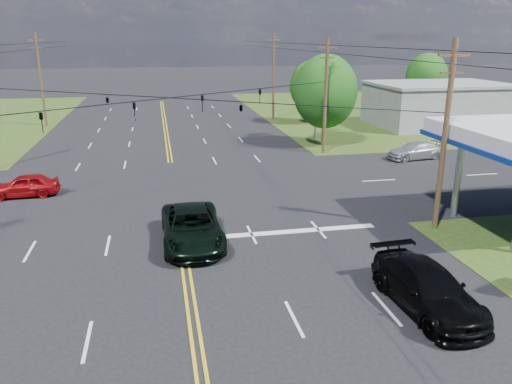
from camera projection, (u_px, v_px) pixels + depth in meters
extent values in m
plane|color=black|center=(175.00, 192.00, 31.94)|extent=(280.00, 280.00, 0.00)
cube|color=#2A4014|center=(422.00, 109.00, 68.42)|extent=(46.00, 48.00, 0.03)
cube|color=silver|center=(281.00, 233.00, 25.38)|extent=(10.00, 0.50, 0.02)
cube|color=slate|center=(438.00, 106.00, 55.60)|extent=(14.00, 10.00, 4.40)
cylinder|color=#A5A5AA|center=(458.00, 176.00, 27.02)|extent=(0.36, 0.36, 4.65)
cylinder|color=#462E1D|center=(445.00, 138.00, 24.52)|extent=(0.28, 0.28, 9.50)
cube|color=#462E1D|center=(454.00, 55.00, 23.34)|extent=(1.60, 0.12, 0.12)
cube|color=#462E1D|center=(452.00, 73.00, 23.58)|extent=(1.20, 0.10, 0.10)
cylinder|color=#462E1D|center=(326.00, 97.00, 41.37)|extent=(0.28, 0.28, 9.50)
cube|color=#462E1D|center=(328.00, 48.00, 40.20)|extent=(1.60, 0.12, 0.12)
cube|color=#462E1D|center=(327.00, 58.00, 40.44)|extent=(1.20, 0.10, 0.10)
cylinder|color=#462E1D|center=(41.00, 80.00, 54.24)|extent=(0.28, 0.28, 10.00)
cube|color=#462E1D|center=(36.00, 40.00, 52.99)|extent=(1.60, 0.12, 0.12)
cube|color=#462E1D|center=(37.00, 48.00, 53.23)|extent=(1.20, 0.10, 0.10)
cylinder|color=#462E1D|center=(273.00, 77.00, 59.09)|extent=(0.28, 0.28, 10.00)
cube|color=#462E1D|center=(274.00, 40.00, 57.84)|extent=(1.60, 0.12, 0.12)
cube|color=#462E1D|center=(274.00, 47.00, 58.08)|extent=(1.20, 0.10, 0.10)
imported|color=black|center=(42.00, 123.00, 24.90)|extent=(0.17, 0.21, 1.05)
imported|color=black|center=(135.00, 112.00, 28.59)|extent=(0.17, 0.21, 1.05)
imported|color=black|center=(202.00, 104.00, 32.06)|extent=(0.17, 0.21, 1.05)
imported|color=black|center=(260.00, 97.00, 35.75)|extent=(0.17, 0.21, 1.05)
imported|color=black|center=(107.00, 99.00, 32.04)|extent=(1.24, 0.26, 0.50)
imported|color=black|center=(241.00, 107.00, 28.44)|extent=(1.24, 0.26, 0.50)
cylinder|color=black|center=(388.00, 48.00, 29.84)|extent=(0.04, 100.00, 0.04)
cylinder|color=black|center=(387.00, 58.00, 30.02)|extent=(0.04, 100.00, 0.04)
cylinder|color=#462E1D|center=(324.00, 128.00, 45.29)|extent=(0.36, 0.36, 3.30)
ellipsoid|color=#1D4B14|center=(325.00, 92.00, 44.33)|extent=(5.70, 5.70, 6.60)
cylinder|color=#462E1D|center=(311.00, 111.00, 57.06)|extent=(0.36, 0.36, 2.86)
ellipsoid|color=#1D4B14|center=(312.00, 86.00, 56.23)|extent=(4.94, 4.94, 5.72)
cylinder|color=#462E1D|center=(424.00, 100.00, 65.91)|extent=(0.36, 0.36, 3.08)
ellipsoid|color=#1D4B14|center=(427.00, 77.00, 65.01)|extent=(5.32, 5.32, 6.16)
imported|color=black|center=(192.00, 227.00, 23.82)|extent=(2.81, 6.05, 1.68)
imported|color=black|center=(427.00, 288.00, 18.10)|extent=(2.58, 5.66, 1.60)
imported|color=#9B0B0E|center=(24.00, 186.00, 30.95)|extent=(4.22, 1.93, 1.40)
imported|color=silver|center=(415.00, 151.00, 40.54)|extent=(4.90, 2.45, 1.37)
cylinder|color=#A5A5AA|center=(316.00, 100.00, 47.58)|extent=(0.20, 0.20, 7.44)
cube|color=yellow|center=(317.00, 67.00, 46.65)|extent=(2.04, 0.77, 1.02)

